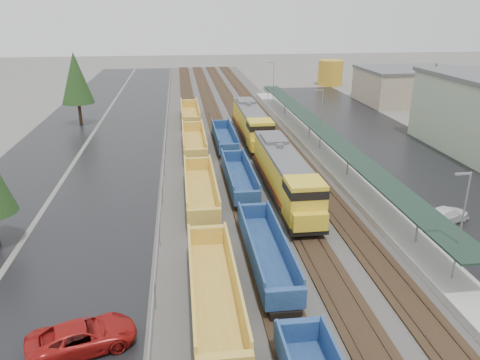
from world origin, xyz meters
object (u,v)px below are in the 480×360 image
at_px(well_string_yellow, 206,231).
at_px(locomotive_lead, 285,175).
at_px(parked_car_west_c, 82,337).
at_px(parked_car_east_c, 446,215).
at_px(well_string_blue, 266,252).
at_px(storage_tank, 330,73).
at_px(locomotive_trail, 251,123).

bearing_deg(well_string_yellow, locomotive_lead, 46.30).
relative_size(parked_car_west_c, parked_car_east_c, 1.22).
height_order(locomotive_lead, well_string_blue, locomotive_lead).
distance_m(well_string_blue, storage_tank, 83.98).
bearing_deg(locomotive_trail, well_string_yellow, -105.24).
xyz_separation_m(well_string_blue, parked_car_west_c, (-11.21, -7.20, -0.32)).
xyz_separation_m(well_string_yellow, storage_tank, (33.54, 74.94, 1.64)).
relative_size(storage_tank, parked_car_east_c, 1.22).
bearing_deg(well_string_blue, parked_car_east_c, 17.22).
xyz_separation_m(well_string_blue, storage_tank, (29.54, 78.59, 1.74)).
height_order(storage_tank, parked_car_east_c, storage_tank).
xyz_separation_m(locomotive_lead, storage_tank, (25.54, 66.57, 0.45)).
height_order(locomotive_trail, well_string_yellow, locomotive_trail).
height_order(locomotive_lead, storage_tank, storage_tank).
height_order(well_string_yellow, storage_tank, storage_tank).
xyz_separation_m(well_string_yellow, parked_car_west_c, (-7.21, -10.86, -0.42)).
relative_size(well_string_blue, storage_tank, 12.97).
bearing_deg(well_string_blue, storage_tank, 69.40).
xyz_separation_m(locomotive_trail, parked_car_west_c, (-15.21, -40.23, -1.61)).
height_order(locomotive_trail, well_string_blue, locomotive_trail).
bearing_deg(well_string_yellow, well_string_blue, -42.42).
bearing_deg(locomotive_trail, storage_tank, 60.73).
xyz_separation_m(locomotive_lead, locomotive_trail, (0.00, 21.00, 0.00)).
relative_size(locomotive_trail, well_string_blue, 0.27).
bearing_deg(parked_car_west_c, storage_tank, -42.93).
distance_m(locomotive_lead, storage_tank, 71.30).
distance_m(locomotive_trail, well_string_blue, 33.29).
xyz_separation_m(storage_tank, parked_car_east_c, (-13.07, -73.49, -2.17)).
height_order(locomotive_trail, parked_car_east_c, locomotive_trail).
distance_m(well_string_yellow, parked_car_east_c, 20.52).
xyz_separation_m(locomotive_lead, well_string_blue, (-4.00, -12.03, -1.28)).
distance_m(locomotive_lead, well_string_yellow, 11.64).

